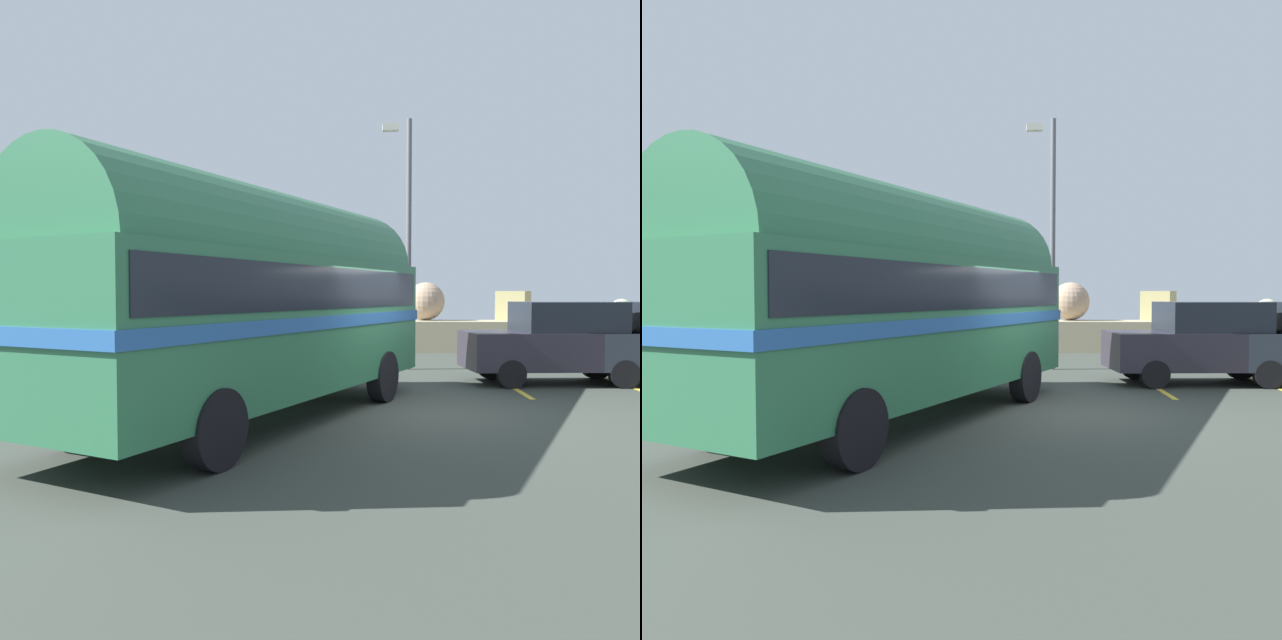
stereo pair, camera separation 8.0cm
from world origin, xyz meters
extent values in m
cube|color=#373D35|center=(0.00, 0.00, 0.01)|extent=(32.00, 26.00, 0.02)
cube|color=tan|center=(0.00, 11.80, 0.55)|extent=(31.36, 1.80, 1.10)
sphere|color=#A0A787|center=(-12.69, 11.33, 1.48)|extent=(0.76, 0.76, 0.76)
sphere|color=tan|center=(-9.48, 12.16, 1.53)|extent=(0.87, 0.87, 0.87)
cube|color=#A49C84|center=(-5.11, 12.33, 1.63)|extent=(1.56, 1.55, 1.07)
cube|color=tan|center=(-2.34, 11.76, 1.52)|extent=(0.82, 0.96, 0.84)
sphere|color=tan|center=(1.68, 12.17, 1.80)|extent=(1.39, 1.39, 1.39)
cube|color=tan|center=(4.86, 12.26, 1.63)|extent=(1.34, 1.26, 1.07)
sphere|color=#9AA685|center=(8.57, 11.91, 1.50)|extent=(0.79, 0.79, 0.79)
cube|color=gold|center=(2.57, 3.50, 0.02)|extent=(0.12, 4.40, 0.01)
cube|color=gold|center=(5.17, 3.50, 0.02)|extent=(0.12, 4.40, 0.01)
cylinder|color=black|center=(-2.35, 1.81, 0.50)|extent=(0.65, 0.99, 0.96)
cylinder|color=black|center=(-0.33, 0.91, 0.50)|extent=(0.65, 0.99, 0.96)
cylinder|color=black|center=(-4.47, -2.95, 0.50)|extent=(0.65, 0.99, 0.96)
cylinder|color=black|center=(-2.46, -3.85, 0.50)|extent=(0.65, 0.99, 0.96)
cube|color=#2D6D47|center=(-2.40, -1.02, 1.57)|extent=(5.62, 8.65, 2.10)
cylinder|color=#2D6D47|center=(-2.40, -1.02, 2.62)|extent=(5.30, 8.26, 2.20)
cube|color=#275B9E|center=(-2.40, -1.02, 1.63)|extent=(5.70, 8.74, 0.20)
cube|color=black|center=(-2.40, -1.02, 2.15)|extent=(5.51, 8.36, 0.64)
cube|color=silver|center=(-0.66, 2.88, 0.70)|extent=(2.15, 1.08, 0.28)
cylinder|color=black|center=(2.50, 2.73, 0.33)|extent=(0.64, 0.25, 0.62)
cylinder|color=black|center=(2.37, 4.25, 0.33)|extent=(0.64, 0.25, 0.62)
cylinder|color=black|center=(5.03, 2.96, 0.33)|extent=(0.64, 0.25, 0.62)
cylinder|color=black|center=(4.90, 4.48, 0.33)|extent=(0.64, 0.25, 0.62)
cube|color=#28242F|center=(3.70, 3.60, 0.78)|extent=(4.24, 2.06, 0.84)
cube|color=black|center=(3.95, 3.63, 1.54)|extent=(2.33, 1.75, 0.68)
cylinder|color=black|center=(4.95, 2.90, 0.33)|extent=(0.62, 0.20, 0.62)
cylinder|color=black|center=(4.96, 4.43, 0.33)|extent=(0.62, 0.20, 0.62)
cylinder|color=#5B5B60|center=(0.56, 6.09, 3.37)|extent=(0.14, 0.14, 6.73)
cube|color=beige|center=(0.08, 6.56, 6.63)|extent=(0.44, 0.24, 0.18)
camera|label=1|loc=(-0.82, -10.92, 2.06)|focal=35.15mm
camera|label=2|loc=(-0.74, -10.92, 2.06)|focal=35.15mm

